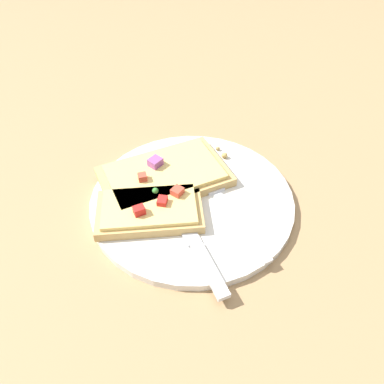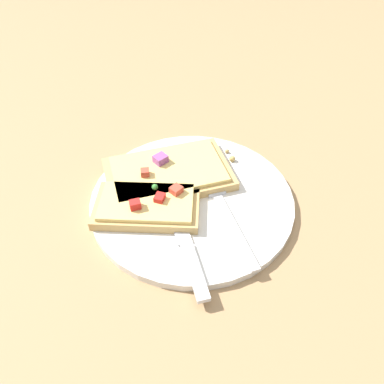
{
  "view_description": "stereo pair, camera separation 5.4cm",
  "coord_description": "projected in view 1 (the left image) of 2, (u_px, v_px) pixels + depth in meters",
  "views": [
    {
      "loc": [
        0.25,
        -0.29,
        0.4
      ],
      "look_at": [
        0.0,
        0.0,
        0.02
      ],
      "focal_mm": 35.0,
      "sensor_mm": 36.0,
      "label": 1
    },
    {
      "loc": [
        0.29,
        -0.25,
        0.4
      ],
      "look_at": [
        0.0,
        0.0,
        0.02
      ],
      "focal_mm": 35.0,
      "sensor_mm": 36.0,
      "label": 2
    }
  ],
  "objects": [
    {
      "name": "ground_plane",
      "position": [
        192.0,
        202.0,
        0.56
      ],
      "size": [
        4.0,
        4.0,
        0.0
      ],
      "primitive_type": "plane",
      "color": "#9E7A51"
    },
    {
      "name": "knife",
      "position": [
        194.0,
        240.0,
        0.49
      ],
      "size": [
        0.2,
        0.11,
        0.01
      ],
      "rotation": [
        0.0,
        0.0,
        8.97
      ],
      "color": "silver",
      "rests_on": "plate"
    },
    {
      "name": "pizza_slice_corner",
      "position": [
        150.0,
        210.0,
        0.52
      ],
      "size": [
        0.16,
        0.16,
        0.03
      ],
      "rotation": [
        0.0,
        0.0,
        3.95
      ],
      "color": "tan",
      "rests_on": "plate"
    },
    {
      "name": "crumb_scatter",
      "position": [
        219.0,
        160.0,
        0.6
      ],
      "size": [
        0.06,
        0.11,
        0.01
      ],
      "color": "tan",
      "rests_on": "plate"
    },
    {
      "name": "pizza_slice_main",
      "position": [
        165.0,
        175.0,
        0.57
      ],
      "size": [
        0.18,
        0.22,
        0.03
      ],
      "rotation": [
        0.0,
        0.0,
        4.29
      ],
      "color": "tan",
      "rests_on": "plate"
    },
    {
      "name": "plate",
      "position": [
        192.0,
        200.0,
        0.55
      ],
      "size": [
        0.3,
        0.3,
        0.01
      ],
      "color": "silver",
      "rests_on": "ground"
    },
    {
      "name": "fork",
      "position": [
        224.0,
        200.0,
        0.54
      ],
      "size": [
        0.2,
        0.1,
        0.01
      ],
      "rotation": [
        0.0,
        0.0,
        9.02
      ],
      "color": "silver",
      "rests_on": "plate"
    }
  ]
}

